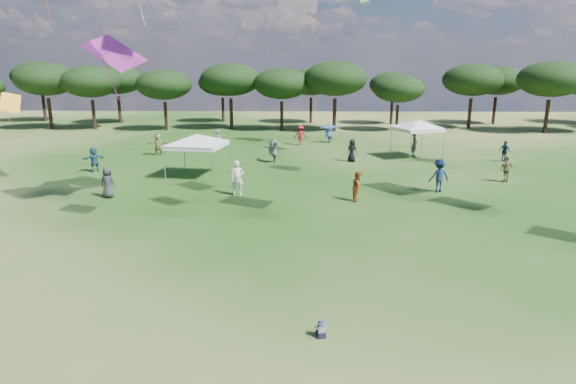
# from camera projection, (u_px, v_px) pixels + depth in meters

# --- Properties ---
(ground) EXTENTS (140.00, 140.00, 0.00)m
(ground) POSITION_uv_depth(u_px,v_px,m) (321.00, 378.00, 10.64)
(ground) COLOR #275018
(ground) RESTS_ON ground
(tree_line) EXTENTS (108.78, 17.63, 7.77)m
(tree_line) POSITION_uv_depth(u_px,v_px,m) (326.00, 80.00, 55.15)
(tree_line) COLOR black
(tree_line) RESTS_ON ground
(tent_left) EXTENTS (6.52, 6.52, 3.01)m
(tent_left) POSITION_uv_depth(u_px,v_px,m) (197.00, 136.00, 30.14)
(tent_left) COLOR gray
(tent_left) RESTS_ON ground
(tent_right) EXTENTS (5.74, 5.74, 3.24)m
(tent_right) POSITION_uv_depth(u_px,v_px,m) (418.00, 121.00, 36.52)
(tent_right) COLOR gray
(tent_right) RESTS_ON ground
(toddler) EXTENTS (0.34, 0.37, 0.47)m
(toddler) POSITION_uv_depth(u_px,v_px,m) (321.00, 329.00, 12.24)
(toddler) COLOR black
(toddler) RESTS_ON ground
(festival_crowd) EXTENTS (30.01, 21.77, 1.89)m
(festival_crowd) POSITION_uv_depth(u_px,v_px,m) (289.00, 149.00, 35.62)
(festival_crowd) COLOR #4E4F53
(festival_crowd) RESTS_ON ground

